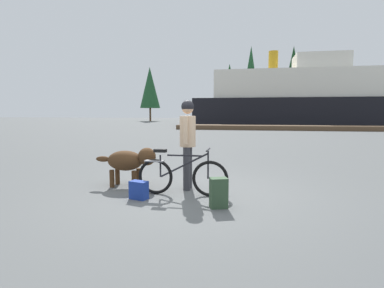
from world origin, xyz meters
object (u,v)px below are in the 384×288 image
(person_cyclist, at_px, (188,135))
(handbag_pannier, at_px, (139,190))
(dog, at_px, (130,161))
(ferry_boat, at_px, (298,99))
(backpack, at_px, (219,193))
(bicycle, at_px, (182,176))

(person_cyclist, bearing_deg, handbag_pannier, -129.00)
(handbag_pannier, bearing_deg, person_cyclist, 51.00)
(dog, distance_m, ferry_boat, 33.48)
(person_cyclist, xyz_separation_m, dog, (-1.24, -0.02, -0.55))
(backpack, relative_size, handbag_pannier, 1.51)
(backpack, height_order, handbag_pannier, backpack)
(person_cyclist, distance_m, ferry_boat, 33.14)
(bicycle, distance_m, person_cyclist, 0.88)
(handbag_pannier, height_order, ferry_boat, ferry_boat)
(backpack, bearing_deg, handbag_pannier, 170.84)
(dog, relative_size, ferry_boat, 0.06)
(bicycle, distance_m, ferry_boat, 33.68)
(ferry_boat, bearing_deg, person_cyclist, -101.82)
(backpack, bearing_deg, person_cyclist, 123.52)
(bicycle, height_order, ferry_boat, ferry_boat)
(backpack, height_order, ferry_boat, ferry_boat)
(bicycle, xyz_separation_m, backpack, (0.76, -0.63, -0.12))
(person_cyclist, relative_size, backpack, 3.64)
(bicycle, xyz_separation_m, person_cyclist, (0.02, 0.50, 0.73))
(backpack, relative_size, ferry_boat, 0.02)
(bicycle, height_order, handbag_pannier, bicycle)
(backpack, bearing_deg, dog, 150.99)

